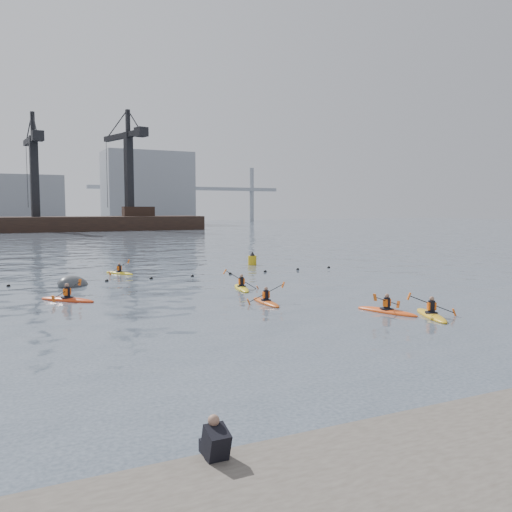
{
  "coord_description": "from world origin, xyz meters",
  "views": [
    {
      "loc": [
        -8.91,
        -14.31,
        4.88
      ],
      "look_at": [
        1.53,
        6.9,
        2.8
      ],
      "focal_mm": 38.0,
      "sensor_mm": 36.0,
      "label": 1
    }
  ],
  "objects_px": {
    "kayaker_3": "(242,287)",
    "kayaker_5": "(119,273)",
    "kayaker_1": "(431,314)",
    "kayaker_2": "(67,299)",
    "kayaker_0": "(266,301)",
    "kayaker_4": "(387,311)",
    "nav_buoy": "(252,260)",
    "mooring_buoy": "(73,286)"
  },
  "relations": [
    {
      "from": "kayaker_0",
      "to": "kayaker_5",
      "type": "distance_m",
      "value": 16.62
    },
    {
      "from": "kayaker_4",
      "to": "nav_buoy",
      "type": "relative_size",
      "value": 2.43
    },
    {
      "from": "mooring_buoy",
      "to": "kayaker_4",
      "type": "bearing_deg",
      "value": -52.89
    },
    {
      "from": "mooring_buoy",
      "to": "kayaker_3",
      "type": "bearing_deg",
      "value": -33.93
    },
    {
      "from": "kayaker_1",
      "to": "kayaker_0",
      "type": "bearing_deg",
      "value": 152.0
    },
    {
      "from": "kayaker_0",
      "to": "nav_buoy",
      "type": "distance_m",
      "value": 19.15
    },
    {
      "from": "kayaker_0",
      "to": "kayaker_1",
      "type": "relative_size",
      "value": 0.94
    },
    {
      "from": "kayaker_2",
      "to": "kayaker_1",
      "type": "bearing_deg",
      "value": -83.71
    },
    {
      "from": "kayaker_3",
      "to": "kayaker_4",
      "type": "xyz_separation_m",
      "value": [
        3.01,
        -9.8,
        -0.0
      ]
    },
    {
      "from": "kayaker_3",
      "to": "kayaker_5",
      "type": "distance_m",
      "value": 12.14
    },
    {
      "from": "kayaker_3",
      "to": "kayaker_5",
      "type": "relative_size",
      "value": 1.17
    },
    {
      "from": "mooring_buoy",
      "to": "kayaker_1",
      "type": "bearing_deg",
      "value": -53.04
    },
    {
      "from": "kayaker_1",
      "to": "kayaker_2",
      "type": "height_order",
      "value": "kayaker_1"
    },
    {
      "from": "kayaker_1",
      "to": "kayaker_3",
      "type": "relative_size",
      "value": 1.0
    },
    {
      "from": "kayaker_2",
      "to": "nav_buoy",
      "type": "height_order",
      "value": "nav_buoy"
    },
    {
      "from": "mooring_buoy",
      "to": "nav_buoy",
      "type": "height_order",
      "value": "nav_buoy"
    },
    {
      "from": "kayaker_2",
      "to": "kayaker_3",
      "type": "distance_m",
      "value": 10.05
    },
    {
      "from": "kayaker_2",
      "to": "nav_buoy",
      "type": "xyz_separation_m",
      "value": [
        16.81,
        12.25,
        0.3
      ]
    },
    {
      "from": "kayaker_1",
      "to": "kayaker_3",
      "type": "bearing_deg",
      "value": 133.35
    },
    {
      "from": "kayaker_1",
      "to": "nav_buoy",
      "type": "height_order",
      "value": "nav_buoy"
    },
    {
      "from": "kayaker_5",
      "to": "kayaker_4",
      "type": "bearing_deg",
      "value": -98.28
    },
    {
      "from": "kayaker_0",
      "to": "kayaker_4",
      "type": "xyz_separation_m",
      "value": [
        3.94,
        -4.74,
        0.0
      ]
    },
    {
      "from": "kayaker_2",
      "to": "kayaker_5",
      "type": "xyz_separation_m",
      "value": [
        5.05,
        10.84,
        -0.01
      ]
    },
    {
      "from": "kayaker_0",
      "to": "kayaker_5",
      "type": "height_order",
      "value": "kayaker_0"
    },
    {
      "from": "kayaker_0",
      "to": "mooring_buoy",
      "type": "distance_m",
      "value": 13.7
    },
    {
      "from": "kayaker_3",
      "to": "kayaker_2",
      "type": "bearing_deg",
      "value": -167.42
    },
    {
      "from": "kayaker_1",
      "to": "kayaker_3",
      "type": "distance_m",
      "value": 12.19
    },
    {
      "from": "kayaker_0",
      "to": "kayaker_4",
      "type": "height_order",
      "value": "kayaker_0"
    },
    {
      "from": "kayaker_4",
      "to": "kayaker_0",
      "type": "bearing_deg",
      "value": -68.93
    },
    {
      "from": "kayaker_2",
      "to": "mooring_buoy",
      "type": "height_order",
      "value": "kayaker_2"
    },
    {
      "from": "kayaker_4",
      "to": "kayaker_5",
      "type": "distance_m",
      "value": 22.34
    },
    {
      "from": "kayaker_4",
      "to": "kayaker_5",
      "type": "xyz_separation_m",
      "value": [
        -8.0,
        20.86,
        -0.01
      ]
    },
    {
      "from": "kayaker_3",
      "to": "mooring_buoy",
      "type": "distance_m",
      "value": 10.82
    },
    {
      "from": "kayaker_4",
      "to": "mooring_buoy",
      "type": "xyz_separation_m",
      "value": [
        -11.98,
        15.84,
        -0.1
      ]
    },
    {
      "from": "kayaker_0",
      "to": "kayaker_3",
      "type": "height_order",
      "value": "kayaker_3"
    },
    {
      "from": "kayaker_5",
      "to": "kayaker_0",
      "type": "bearing_deg",
      "value": -105.13
    },
    {
      "from": "kayaker_1",
      "to": "kayaker_5",
      "type": "xyz_separation_m",
      "value": [
        -9.19,
        22.51,
        -0.01
      ]
    },
    {
      "from": "kayaker_3",
      "to": "nav_buoy",
      "type": "relative_size",
      "value": 2.46
    },
    {
      "from": "kayaker_4",
      "to": "kayaker_5",
      "type": "height_order",
      "value": "kayaker_4"
    },
    {
      "from": "kayaker_1",
      "to": "kayaker_3",
      "type": "xyz_separation_m",
      "value": [
        -4.19,
        11.45,
        -0.0
      ]
    },
    {
      "from": "kayaker_0",
      "to": "kayaker_3",
      "type": "distance_m",
      "value": 5.15
    },
    {
      "from": "kayaker_2",
      "to": "kayaker_5",
      "type": "distance_m",
      "value": 11.96
    }
  ]
}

